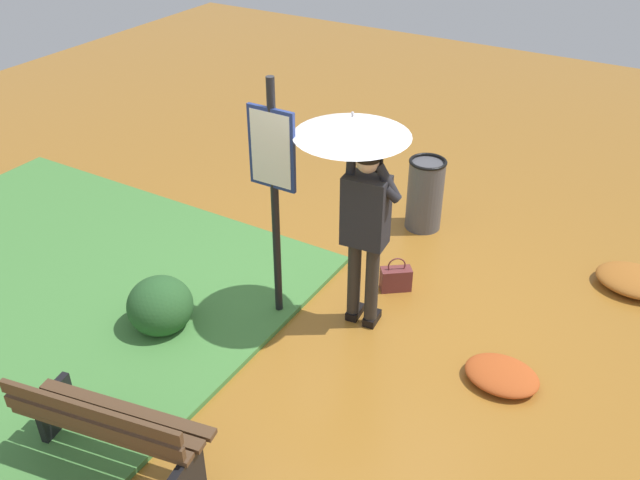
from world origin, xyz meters
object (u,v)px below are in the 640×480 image
(person_with_umbrella, at_px, (358,169))
(park_bench, at_px, (110,430))
(trash_bin, at_px, (425,194))
(info_sign_post, at_px, (273,176))
(handbag, at_px, (396,279))

(person_with_umbrella, relative_size, park_bench, 1.45)
(park_bench, bearing_deg, trash_bin, -96.83)
(person_with_umbrella, xyz_separation_m, trash_bin, (0.12, -1.88, -1.13))
(info_sign_post, xyz_separation_m, trash_bin, (-0.52, -2.17, -1.03))
(handbag, distance_m, park_bench, 3.12)
(info_sign_post, xyz_separation_m, handbag, (-0.78, -0.91, -1.32))
(trash_bin, bearing_deg, park_bench, 83.17)
(person_with_umbrella, xyz_separation_m, info_sign_post, (0.65, 0.29, -0.11))
(handbag, relative_size, trash_bin, 0.44)
(info_sign_post, bearing_deg, park_bench, 90.35)
(info_sign_post, distance_m, trash_bin, 2.45)
(person_with_umbrella, height_order, info_sign_post, info_sign_post)
(handbag, bearing_deg, person_with_umbrella, 77.63)
(park_bench, xyz_separation_m, trash_bin, (-0.51, -4.27, 0.02))
(park_bench, bearing_deg, person_with_umbrella, -104.84)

